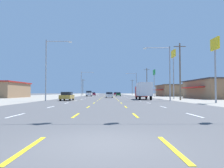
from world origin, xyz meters
name	(u,v)px	position (x,y,z in m)	size (l,w,h in m)	color
ground_plane	(109,97)	(0.00, 66.00, 0.00)	(572.00, 572.00, 0.00)	#4C4C4F
lot_apron_left	(34,97)	(-24.75, 66.00, 0.00)	(28.00, 440.00, 0.01)	gray
lot_apron_right	(183,97)	(24.75, 66.00, 0.00)	(28.00, 440.00, 0.01)	gray
lane_markings	(109,95)	(0.00, 104.50, 0.01)	(10.64, 227.60, 0.01)	white
signal_span_wire	(99,17)	(-0.35, 6.34, 5.64)	(26.17, 0.52, 9.26)	brown
sedan_far_left_nearest	(67,96)	(-6.98, 30.95, 0.76)	(1.80, 4.50, 1.46)	#B28C33
box_truck_far_right_near	(143,90)	(6.83, 36.06, 1.84)	(2.40, 7.20, 3.23)	red
sedan_center_turn_mid	(109,95)	(0.18, 50.70, 0.76)	(1.80, 4.50, 1.46)	white
suv_far_left_midfar	(89,93)	(-7.19, 72.86, 1.03)	(1.98, 4.90, 1.98)	white
sedan_inner_right_far	(118,94)	(3.58, 76.41, 0.76)	(1.80, 4.50, 1.46)	#235B2D
hatchback_center_turn_farther	(109,94)	(-0.10, 80.15, 0.78)	(1.72, 3.90, 1.54)	#4C196B
sedan_center_turn_farthest	(109,94)	(-0.04, 90.59, 0.76)	(1.80, 4.50, 1.46)	maroon
sedan_far_left_distant_a	(94,94)	(-6.99, 91.89, 0.76)	(1.80, 4.50, 1.46)	maroon
hatchback_inner_right_distant_b	(115,94)	(3.33, 104.90, 0.78)	(1.72, 3.90, 1.54)	maroon
sedan_center_turn_distant_c	(109,94)	(-0.13, 119.95, 0.76)	(1.80, 4.50, 1.46)	red
storefront_right_row_1	(213,89)	(23.97, 43.39, 2.18)	(10.32, 16.38, 4.33)	#8C6B4C
storefront_right_row_2	(173,90)	(24.20, 74.78, 2.15)	(11.77, 16.69, 4.26)	#8C6B4C
pole_sign_right_row_0	(215,53)	(14.10, 22.21, 6.50)	(0.24, 2.14, 8.54)	gray
pole_sign_right_row_1	(173,61)	(14.65, 42.43, 8.53)	(0.24, 2.75, 10.96)	gray
pole_sign_right_row_2	(154,76)	(14.64, 63.43, 6.77)	(0.24, 2.52, 8.71)	gray
streetlight_left_row_0	(49,65)	(-9.72, 29.41, 5.80)	(4.26, 0.26, 10.01)	gray
streetlight_right_row_0	(167,69)	(9.65, 29.41, 5.28)	(4.45, 0.26, 8.98)	gray
streetlight_left_row_1	(83,82)	(-9.63, 73.57, 5.36)	(4.63, 0.26, 9.09)	gray
streetlight_right_row_1	(135,82)	(9.70, 73.57, 5.08)	(4.11, 0.26, 8.67)	gray
utility_pole_right_row_0	(180,70)	(13.02, 33.00, 5.37)	(2.20, 0.26, 10.34)	brown
utility_pole_right_row_1	(147,82)	(13.94, 72.96, 5.37)	(2.20, 0.26, 10.34)	brown
utility_pole_left_row_2	(83,87)	(-13.41, 104.77, 4.36)	(2.20, 0.26, 8.35)	brown
utility_pole_right_row_3	(132,87)	(14.60, 130.11, 4.97)	(2.20, 0.26, 9.55)	brown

